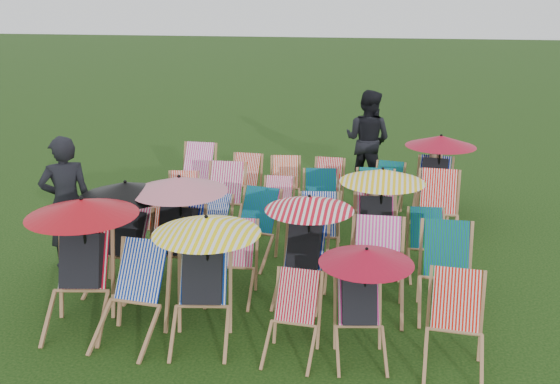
% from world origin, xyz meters
% --- Properties ---
extents(ground, '(100.00, 100.00, 0.00)m').
position_xyz_m(ground, '(0.00, 0.00, 0.00)').
color(ground, black).
rests_on(ground, ground).
extents(deckchair_0, '(1.23, 1.33, 1.46)m').
position_xyz_m(deckchair_0, '(-1.95, -2.10, 0.77)').
color(deckchair_0, '#A4734C').
rests_on(deckchair_0, ground).
extents(deckchair_1, '(0.73, 0.97, 0.99)m').
position_xyz_m(deckchair_1, '(-1.28, -2.31, 0.50)').
color(deckchair_1, '#A4734C').
rests_on(deckchair_1, ground).
extents(deckchair_2, '(1.15, 1.25, 1.37)m').
position_xyz_m(deckchair_2, '(-0.51, -2.17, 0.72)').
color(deckchair_2, '#A4734C').
rests_on(deckchair_2, ground).
extents(deckchair_3, '(0.58, 0.78, 0.81)m').
position_xyz_m(deckchair_3, '(0.48, -2.30, 0.41)').
color(deckchair_3, '#A4734C').
rests_on(deckchair_3, ground).
extents(deckchair_4, '(0.97, 1.05, 1.15)m').
position_xyz_m(deckchair_4, '(1.18, -2.18, 0.61)').
color(deckchair_4, '#A4734C').
rests_on(deckchair_4, ground).
extents(deckchair_5, '(0.65, 0.87, 0.91)m').
position_xyz_m(deckchair_5, '(2.11, -2.24, 0.45)').
color(deckchair_5, '#A4734C').
rests_on(deckchair_5, ground).
extents(deckchair_6, '(1.16, 1.22, 1.37)m').
position_xyz_m(deckchair_6, '(-1.90, -1.11, 0.73)').
color(deckchair_6, '#A4734C').
rests_on(deckchair_6, ground).
extents(deckchair_7, '(1.21, 1.27, 1.44)m').
position_xyz_m(deckchair_7, '(-1.24, -0.98, 0.76)').
color(deckchair_7, '#A4734C').
rests_on(deckchair_7, ground).
extents(deckchair_8, '(0.63, 0.85, 0.89)m').
position_xyz_m(deckchair_8, '(-0.47, -1.12, 0.44)').
color(deckchair_8, '#A4734C').
rests_on(deckchair_8, ground).
extents(deckchair_9, '(1.08, 1.13, 1.28)m').
position_xyz_m(deckchair_9, '(0.40, -0.99, 0.68)').
color(deckchair_9, '#A4734C').
rests_on(deckchair_9, ground).
extents(deckchair_10, '(0.71, 0.97, 1.03)m').
position_xyz_m(deckchair_10, '(1.30, -1.16, 0.52)').
color(deckchair_10, '#A4734C').
rests_on(deckchair_10, ground).
extents(deckchair_11, '(0.66, 0.93, 1.00)m').
position_xyz_m(deckchair_11, '(2.10, -1.08, 0.50)').
color(deckchair_11, '#A4734C').
rests_on(deckchair_11, ground).
extents(deckchair_12, '(0.59, 0.79, 0.82)m').
position_xyz_m(deckchair_12, '(-2.03, -0.00, 0.41)').
color(deckchair_12, '#A4734C').
rests_on(deckchair_12, ground).
extents(deckchair_13, '(0.63, 0.82, 0.84)m').
position_xyz_m(deckchair_13, '(-1.13, 0.05, 0.42)').
color(deckchair_13, '#A4734C').
rests_on(deckchair_13, ground).
extents(deckchair_14, '(0.77, 0.97, 0.96)m').
position_xyz_m(deckchair_14, '(-0.47, 0.02, 0.48)').
color(deckchair_14, '#A4734C').
rests_on(deckchair_14, ground).
extents(deckchair_15, '(0.72, 0.93, 0.93)m').
position_xyz_m(deckchair_15, '(0.46, 0.03, 0.47)').
color(deckchair_15, '#A4734C').
rests_on(deckchair_15, ground).
extents(deckchair_16, '(1.15, 1.23, 1.37)m').
position_xyz_m(deckchair_16, '(1.25, 0.10, 0.72)').
color(deckchair_16, '#A4734C').
rests_on(deckchair_16, ground).
extents(deckchair_17, '(0.62, 0.81, 0.83)m').
position_xyz_m(deckchair_17, '(1.93, -0.02, 0.41)').
color(deckchair_17, '#A4734C').
rests_on(deckchair_17, ground).
extents(deckchair_18, '(0.66, 0.83, 0.82)m').
position_xyz_m(deckchair_18, '(-1.93, 1.18, 0.41)').
color(deckchair_18, '#A4734C').
rests_on(deckchair_18, ground).
extents(deckchair_19, '(0.71, 0.96, 1.01)m').
position_xyz_m(deckchair_19, '(-1.22, 1.13, 0.50)').
color(deckchair_19, '#A4734C').
rests_on(deckchair_19, ground).
extents(deckchair_20, '(0.57, 0.77, 0.82)m').
position_xyz_m(deckchair_20, '(-0.35, 1.18, 0.41)').
color(deckchair_20, '#A4734C').
rests_on(deckchair_20, ground).
extents(deckchair_21, '(0.73, 0.94, 0.94)m').
position_xyz_m(deckchair_21, '(0.34, 1.26, 0.47)').
color(deckchair_21, '#A4734C').
rests_on(deckchair_21, ground).
extents(deckchair_22, '(0.67, 0.93, 1.00)m').
position_xyz_m(deckchair_22, '(1.16, 1.20, 0.50)').
color(deckchair_22, '#A4734C').
rests_on(deckchair_22, ground).
extents(deckchair_23, '(0.72, 0.97, 1.02)m').
position_xyz_m(deckchair_23, '(2.12, 1.22, 0.51)').
color(deckchair_23, '#A4734C').
rests_on(deckchair_23, ground).
extents(deckchair_24, '(0.67, 0.93, 1.01)m').
position_xyz_m(deckchair_24, '(-2.10, 2.39, 0.50)').
color(deckchair_24, '#A4734C').
rests_on(deckchair_24, ground).
extents(deckchair_25, '(0.62, 0.84, 0.89)m').
position_xyz_m(deckchair_25, '(-1.16, 2.26, 0.44)').
color(deckchair_25, '#A4734C').
rests_on(deckchair_25, ground).
extents(deckchair_26, '(0.67, 0.86, 0.87)m').
position_xyz_m(deckchair_26, '(-0.42, 2.32, 0.43)').
color(deckchair_26, '#A4734C').
rests_on(deckchair_26, ground).
extents(deckchair_27, '(0.59, 0.81, 0.87)m').
position_xyz_m(deckchair_27, '(0.31, 2.32, 0.43)').
color(deckchair_27, '#A4734C').
rests_on(deckchair_27, ground).
extents(deckchair_28, '(0.68, 0.85, 0.84)m').
position_xyz_m(deckchair_28, '(1.33, 2.37, 0.42)').
color(deckchair_28, '#A4734C').
rests_on(deckchair_28, ground).
extents(deckchair_29, '(1.16, 1.23, 1.38)m').
position_xyz_m(deckchair_29, '(2.12, 2.36, 0.73)').
color(deckchair_29, '#A4734C').
rests_on(deckchair_29, ground).
extents(person_left, '(0.80, 0.75, 1.84)m').
position_xyz_m(person_left, '(-2.89, -0.64, 0.92)').
color(person_left, black).
rests_on(person_left, ground).
extents(person_rear, '(1.13, 1.02, 1.91)m').
position_xyz_m(person_rear, '(0.92, 3.81, 0.96)').
color(person_rear, black).
rests_on(person_rear, ground).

